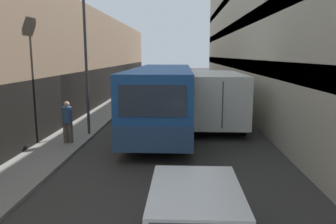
{
  "coord_description": "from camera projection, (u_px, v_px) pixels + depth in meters",
  "views": [
    {
      "loc": [
        0.39,
        -0.48,
        3.51
      ],
      "look_at": [
        -0.09,
        10.46,
        1.6
      ],
      "focal_mm": 35.0,
      "sensor_mm": 36.0,
      "label": 1
    }
  ],
  "objects": [
    {
      "name": "panel_van",
      "position": [
        160.0,
        85.0,
        27.51
      ],
      "size": [
        1.92,
        4.65,
        1.87
      ],
      "color": "#BCBCC1",
      "rests_on": "ground_plane"
    },
    {
      "name": "pedestrian",
      "position": [
        67.0,
        121.0,
        12.75
      ],
      "size": [
        0.38,
        0.36,
        1.64
      ],
      "color": "brown",
      "rests_on": "sidewalk_left"
    },
    {
      "name": "street_lamp",
      "position": [
        85.0,
        26.0,
        13.61
      ],
      "size": [
        0.36,
        0.8,
        6.58
      ],
      "color": "#38383D",
      "rests_on": "sidewalk_left"
    },
    {
      "name": "bus",
      "position": [
        163.0,
        97.0,
        15.56
      ],
      "size": [
        2.62,
        10.85,
        2.92
      ],
      "color": "#1E519E",
      "rests_on": "ground_plane"
    },
    {
      "name": "building_left_shopfront",
      "position": [
        41.0,
        67.0,
        15.62
      ],
      "size": [
        2.4,
        60.0,
        6.48
      ],
      "color": "brown",
      "rests_on": "ground_plane"
    },
    {
      "name": "box_truck",
      "position": [
        214.0,
        95.0,
        16.82
      ],
      "size": [
        2.41,
        7.59,
        2.65
      ],
      "color": "silver",
      "rests_on": "ground_plane"
    },
    {
      "name": "building_right_apartment",
      "position": [
        290.0,
        3.0,
        14.63
      ],
      "size": [
        2.4,
        60.0,
        11.69
      ],
      "color": "#B7AD93",
      "rests_on": "ground_plane"
    },
    {
      "name": "ground_plane",
      "position": [
        174.0,
        128.0,
        15.86
      ],
      "size": [
        150.0,
        150.0,
        0.0
      ],
      "primitive_type": "plane",
      "color": "#33302D"
    },
    {
      "name": "sidewalk_left",
      "position": [
        85.0,
        126.0,
        16.03
      ],
      "size": [
        1.82,
        60.0,
        0.11
      ],
      "color": "gray",
      "rests_on": "ground_plane"
    }
  ]
}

